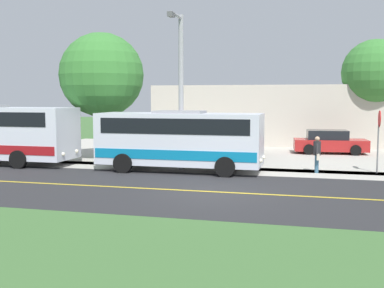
{
  "coord_description": "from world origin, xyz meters",
  "views": [
    {
      "loc": [
        16.78,
        3.42,
        3.48
      ],
      "look_at": [
        -3.5,
        -1.69,
        1.4
      ],
      "focal_mm": 44.12,
      "sensor_mm": 36.0,
      "label": 1
    }
  ],
  "objects": [
    {
      "name": "parked_car_near",
      "position": [
        -10.58,
        -0.47,
        0.69
      ],
      "size": [
        4.47,
        2.16,
        1.45
      ],
      "color": "black",
      "rests_on": "ground"
    },
    {
      "name": "tree_curbside",
      "position": [
        -7.4,
        -7.8,
        4.69
      ],
      "size": [
        4.62,
        4.62,
        7.01
      ],
      "color": "brown",
      "rests_on": "ground"
    },
    {
      "name": "road_surface",
      "position": [
        0.0,
        0.0,
        0.0
      ],
      "size": [
        8.0,
        100.0,
        0.01
      ],
      "primitive_type": "cube",
      "color": "#28282B",
      "rests_on": "ground"
    },
    {
      "name": "street_light_pole",
      "position": [
        -4.87,
        -2.6,
        4.07
      ],
      "size": [
        1.97,
        0.24,
        7.33
      ],
      "color": "#9E9EA3",
      "rests_on": "ground"
    },
    {
      "name": "parked_car_far",
      "position": [
        -13.53,
        4.59,
        0.69
      ],
      "size": [
        2.31,
        4.54,
        1.45
      ],
      "color": "#A51E1E",
      "rests_on": "ground"
    },
    {
      "name": "sidewalk",
      "position": [
        -5.2,
        0.0,
        0.0
      ],
      "size": [
        2.4,
        100.0,
        0.01
      ],
      "primitive_type": "cube",
      "color": "#B2ADA3",
      "rests_on": "ground"
    },
    {
      "name": "road_centre_line",
      "position": [
        0.0,
        0.0,
        0.01
      ],
      "size": [
        0.16,
        100.0,
        0.0
      ],
      "primitive_type": "cube",
      "color": "gold",
      "rests_on": "ground"
    },
    {
      "name": "ground_plane",
      "position": [
        0.0,
        0.0,
        0.0
      ],
      "size": [
        120.0,
        120.0,
        0.0
      ],
      "primitive_type": "plane",
      "color": "#3D6633"
    },
    {
      "name": "stop_sign",
      "position": [
        -6.1,
        6.45,
        1.96
      ],
      "size": [
        0.76,
        0.07,
        2.88
      ],
      "color": "slate",
      "rests_on": "ground"
    },
    {
      "name": "parking_lot_surface",
      "position": [
        -12.4,
        3.0,
        0.0
      ],
      "size": [
        14.0,
        36.0,
        0.01
      ],
      "primitive_type": "cube",
      "color": "#B2ADA3",
      "rests_on": "ground"
    },
    {
      "name": "tree_lot_edge",
      "position": [
        -17.4,
        7.59,
        5.13
      ],
      "size": [
        4.47,
        4.47,
        7.38
      ],
      "color": "#4C3826",
      "rests_on": "ground"
    },
    {
      "name": "commercial_building",
      "position": [
        -21.4,
        2.63,
        2.17
      ],
      "size": [
        10.0,
        21.41,
        4.34
      ],
      "primitive_type": "cube",
      "color": "beige",
      "rests_on": "ground"
    },
    {
      "name": "shuttle_bus_front",
      "position": [
        -4.47,
        -2.53,
        1.57
      ],
      "size": [
        2.58,
        7.81,
        2.86
      ],
      "color": "silver",
      "rests_on": "ground"
    },
    {
      "name": "pedestrian_with_bags",
      "position": [
        -5.56,
        3.75,
        0.9
      ],
      "size": [
        0.72,
        0.34,
        1.68
      ],
      "color": "#335972",
      "rests_on": "ground"
    }
  ]
}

